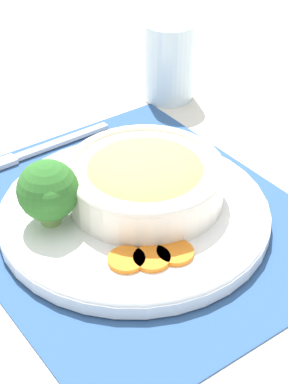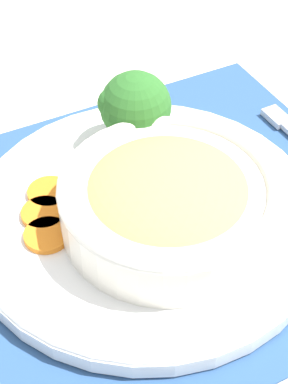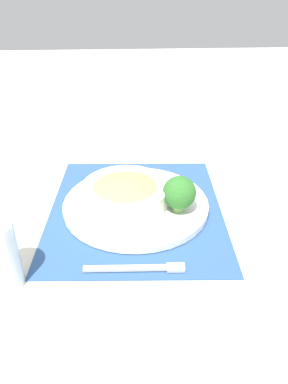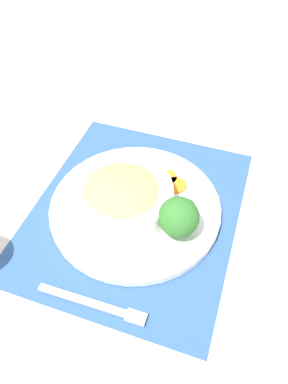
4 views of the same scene
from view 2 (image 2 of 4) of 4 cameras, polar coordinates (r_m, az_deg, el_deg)
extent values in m
plane|color=beige|center=(0.60, 0.15, -2.97)|extent=(4.00, 4.00, 0.00)
cube|color=#2D5184|center=(0.60, 0.15, -2.84)|extent=(0.48, 0.41, 0.00)
cylinder|color=white|center=(0.60, 0.15, -2.18)|extent=(0.32, 0.32, 0.02)
torus|color=white|center=(0.59, 0.15, -1.64)|extent=(0.32, 0.32, 0.01)
cylinder|color=silver|center=(0.56, 2.07, -1.19)|extent=(0.19, 0.19, 0.05)
torus|color=silver|center=(0.55, 2.13, 0.48)|extent=(0.19, 0.19, 0.01)
ellipsoid|color=#E0B75B|center=(0.56, 2.10, -0.37)|extent=(0.16, 0.16, 0.05)
cylinder|color=#759E51|center=(0.66, -0.72, 5.09)|extent=(0.02, 0.02, 0.02)
sphere|color=#2D6B28|center=(0.64, -0.75, 7.61)|extent=(0.07, 0.07, 0.07)
sphere|color=#2D6B28|center=(0.63, -2.72, 7.87)|extent=(0.03, 0.03, 0.03)
sphere|color=#2D6B28|center=(0.64, 0.97, 8.01)|extent=(0.03, 0.03, 0.03)
cylinder|color=orange|center=(0.61, -8.43, -0.04)|extent=(0.04, 0.04, 0.01)
cylinder|color=orange|center=(0.59, -8.91, -1.88)|extent=(0.04, 0.04, 0.01)
cylinder|color=orange|center=(0.57, -8.63, -3.81)|extent=(0.04, 0.04, 0.01)
cube|color=#B7B7BC|center=(0.73, 11.69, 6.56)|extent=(0.02, 0.03, 0.01)
camera|label=1|loc=(0.78, -61.83, 28.79)|focal=60.00mm
camera|label=3|loc=(0.98, 50.34, 33.43)|focal=35.00mm
camera|label=4|loc=(0.82, 33.82, 48.28)|focal=35.00mm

